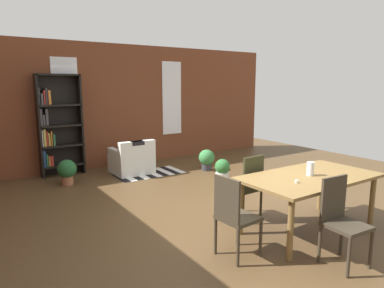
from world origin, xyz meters
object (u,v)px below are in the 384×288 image
(dining_chair_head_left, at_px, (234,214))
(potted_plant_window, at_px, (67,171))
(dining_table, at_px, (309,181))
(dining_chair_near_left, at_px, (341,218))
(bookshelf_tall, at_px, (57,125))
(potted_plant_by_shelf, at_px, (222,170))
(vase_on_table, at_px, (310,169))
(armchair_white, at_px, (132,161))
(potted_plant_corner, at_px, (207,159))
(dining_chair_far_left, at_px, (247,185))

(dining_chair_head_left, distance_m, potted_plant_window, 4.05)
(dining_table, bearing_deg, dining_chair_near_left, -119.24)
(dining_chair_near_left, relative_size, bookshelf_tall, 0.44)
(dining_chair_near_left, height_order, potted_plant_by_shelf, dining_chair_near_left)
(vase_on_table, relative_size, dining_chair_near_left, 0.19)
(bookshelf_tall, relative_size, armchair_white, 2.65)
(vase_on_table, xyz_separation_m, dining_chair_near_left, (-0.41, -0.73, -0.34))
(vase_on_table, relative_size, dining_chair_head_left, 0.19)
(potted_plant_corner, height_order, potted_plant_window, potted_plant_window)
(dining_chair_far_left, bearing_deg, armchair_white, 95.25)
(dining_chair_head_left, bearing_deg, bookshelf_tall, 99.37)
(dining_chair_far_left, distance_m, potted_plant_window, 3.66)
(dining_chair_far_left, bearing_deg, dining_chair_head_left, -140.15)
(vase_on_table, xyz_separation_m, potted_plant_by_shelf, (0.52, 2.47, -0.62))
(vase_on_table, xyz_separation_m, dining_chair_head_left, (-1.30, -0.01, -0.34))
(dining_chair_far_left, distance_m, dining_chair_near_left, 1.47)
(potted_plant_by_shelf, distance_m, potted_plant_corner, 0.93)
(dining_table, xyz_separation_m, vase_on_table, (0.00, 0.00, 0.17))
(dining_table, xyz_separation_m, potted_plant_by_shelf, (0.53, 2.47, -0.45))
(dining_table, relative_size, potted_plant_corner, 3.90)
(dining_chair_head_left, height_order, dining_chair_near_left, same)
(bookshelf_tall, bearing_deg, vase_on_table, -66.40)
(dining_chair_head_left, height_order, armchair_white, dining_chair_head_left)
(dining_table, relative_size, dining_chair_far_left, 1.95)
(dining_chair_near_left, bearing_deg, vase_on_table, 60.55)
(dining_table, xyz_separation_m, dining_chair_near_left, (-0.41, -0.73, -0.17))
(armchair_white, height_order, potted_plant_corner, armchair_white)
(dining_table, xyz_separation_m, dining_chair_far_left, (-0.41, 0.73, -0.17))
(vase_on_table, distance_m, armchair_white, 4.18)
(potted_plant_window, bearing_deg, vase_on_table, -61.56)
(dining_chair_near_left, distance_m, armchair_white, 4.83)
(dining_table, xyz_separation_m, potted_plant_corner, (0.79, 3.37, -0.42))
(armchair_white, bearing_deg, dining_chair_near_left, -86.32)
(dining_chair_head_left, height_order, bookshelf_tall, bookshelf_tall)
(dining_chair_near_left, bearing_deg, armchair_white, 93.68)
(dining_chair_near_left, bearing_deg, dining_table, 60.76)
(vase_on_table, bearing_deg, armchair_white, 100.06)
(dining_table, bearing_deg, dining_chair_far_left, 119.37)
(bookshelf_tall, distance_m, potted_plant_by_shelf, 3.60)
(dining_chair_head_left, bearing_deg, potted_plant_corner, 58.24)
(dining_chair_head_left, distance_m, potted_plant_corner, 3.97)
(dining_chair_near_left, height_order, potted_plant_window, dining_chair_near_left)
(potted_plant_corner, bearing_deg, potted_plant_window, 168.69)
(dining_table, distance_m, dining_chair_near_left, 0.86)
(bookshelf_tall, xyz_separation_m, potted_plant_corner, (2.88, -1.42, -0.81))
(potted_plant_by_shelf, distance_m, potted_plant_window, 3.05)
(dining_chair_head_left, xyz_separation_m, dining_chair_far_left, (0.89, 0.74, 0.00))
(bookshelf_tall, xyz_separation_m, potted_plant_by_shelf, (2.62, -2.32, -0.84))
(dining_chair_head_left, xyz_separation_m, dining_chair_near_left, (0.89, -0.73, 0.00))
(dining_table, bearing_deg, potted_plant_by_shelf, 77.95)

